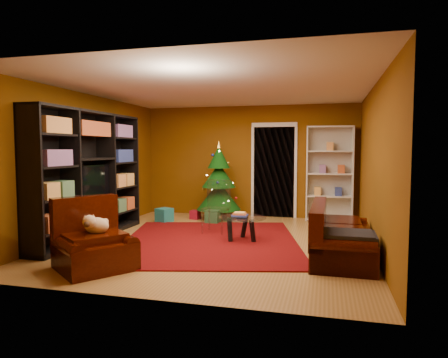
% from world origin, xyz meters
% --- Properties ---
extents(floor, '(5.00, 5.50, 0.05)m').
position_xyz_m(floor, '(0.00, 0.00, -0.03)').
color(floor, olive).
rests_on(floor, ground).
extents(ceiling, '(5.00, 5.50, 0.05)m').
position_xyz_m(ceiling, '(0.00, 0.00, 2.62)').
color(ceiling, silver).
rests_on(ceiling, wall_back).
extents(wall_back, '(5.00, 0.05, 2.60)m').
position_xyz_m(wall_back, '(0.00, 2.77, 1.30)').
color(wall_back, brown).
rests_on(wall_back, ground).
extents(wall_left, '(0.05, 5.50, 2.60)m').
position_xyz_m(wall_left, '(-2.52, 0.00, 1.30)').
color(wall_left, brown).
rests_on(wall_left, ground).
extents(wall_right, '(0.05, 5.50, 2.60)m').
position_xyz_m(wall_right, '(2.52, 0.00, 1.30)').
color(wall_right, brown).
rests_on(wall_right, ground).
extents(doorway, '(1.06, 0.60, 2.16)m').
position_xyz_m(doorway, '(0.60, 2.73, 1.05)').
color(doorway, black).
rests_on(doorway, floor).
extents(rug, '(3.65, 4.02, 0.02)m').
position_xyz_m(rug, '(-0.13, -0.04, 0.01)').
color(rug, '#5F0708').
rests_on(rug, floor).
extents(media_unit, '(0.48, 2.93, 2.24)m').
position_xyz_m(media_unit, '(-2.27, -0.33, 1.12)').
color(media_unit, black).
rests_on(media_unit, floor).
extents(christmas_tree, '(1.30, 1.30, 1.78)m').
position_xyz_m(christmas_tree, '(-0.57, 2.15, 0.86)').
color(christmas_tree, black).
rests_on(christmas_tree, floor).
extents(gift_box_teal, '(0.39, 0.39, 0.30)m').
position_xyz_m(gift_box_teal, '(-1.63, 1.50, 0.15)').
color(gift_box_teal, '#1B797F').
rests_on(gift_box_teal, floor).
extents(gift_box_green, '(0.29, 0.29, 0.28)m').
position_xyz_m(gift_box_green, '(-0.56, 1.61, 0.14)').
color(gift_box_green, '#24522D').
rests_on(gift_box_green, floor).
extents(gift_box_red, '(0.22, 0.22, 0.20)m').
position_xyz_m(gift_box_red, '(-1.09, 2.01, 0.10)').
color(gift_box_red, maroon).
rests_on(gift_box_red, floor).
extents(white_bookshelf, '(1.01, 0.39, 2.15)m').
position_xyz_m(white_bookshelf, '(1.85, 2.57, 1.04)').
color(white_bookshelf, white).
rests_on(white_bookshelf, floor).
extents(armchair, '(1.36, 1.36, 0.76)m').
position_xyz_m(armchair, '(-1.16, -1.93, 0.38)').
color(armchair, black).
rests_on(armchair, rug).
extents(dog, '(0.48, 0.50, 0.25)m').
position_xyz_m(dog, '(-1.17, -1.86, 0.57)').
color(dog, beige).
rests_on(dog, armchair).
extents(sofa, '(0.87, 1.88, 0.80)m').
position_xyz_m(sofa, '(2.02, -0.56, 0.40)').
color(sofa, black).
rests_on(sofa, rug).
extents(coffee_table, '(0.85, 0.85, 0.51)m').
position_xyz_m(coffee_table, '(0.39, 0.13, 0.22)').
color(coffee_table, gray).
rests_on(coffee_table, rug).
extents(acrylic_chair, '(0.49, 0.53, 0.91)m').
position_xyz_m(acrylic_chair, '(-0.23, 0.62, 0.46)').
color(acrylic_chair, '#66605B').
rests_on(acrylic_chair, rug).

